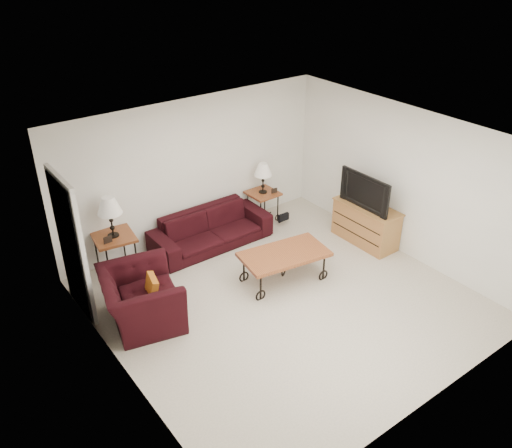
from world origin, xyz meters
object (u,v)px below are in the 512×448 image
(side_table_right, at_px, (263,206))
(backpack, at_px, (280,213))
(side_table_left, at_px, (116,254))
(armchair, at_px, (141,298))
(lamp_left, at_px, (111,217))
(lamp_right, at_px, (263,178))
(sofa, at_px, (211,229))
(coffee_table, at_px, (284,266))
(television, at_px, (369,190))
(tv_stand, at_px, (366,224))

(side_table_right, bearing_deg, backpack, -59.98)
(side_table_left, distance_m, armchair, 1.37)
(lamp_left, relative_size, lamp_right, 1.16)
(sofa, relative_size, side_table_right, 3.66)
(side_table_left, bearing_deg, lamp_right, 0.00)
(coffee_table, bearing_deg, television, 1.98)
(television, bearing_deg, lamp_right, -151.31)
(sofa, relative_size, tv_stand, 1.80)
(armchair, bearing_deg, side_table_right, -53.48)
(side_table_left, bearing_deg, tv_stand, -23.72)
(side_table_right, bearing_deg, coffee_table, -117.84)
(side_table_left, relative_size, backpack, 1.57)
(armchair, bearing_deg, lamp_left, 3.92)
(tv_stand, height_order, television, television)
(coffee_table, height_order, backpack, coffee_table)
(sofa, distance_m, armchair, 2.22)
(lamp_left, bearing_deg, side_table_left, 0.00)
(lamp_right, xyz_separation_m, coffee_table, (-0.93, -1.77, -0.61))
(side_table_right, bearing_deg, armchair, -156.81)
(side_table_right, height_order, backpack, side_table_right)
(side_table_left, bearing_deg, television, -23.83)
(coffee_table, bearing_deg, backpack, 53.10)
(lamp_left, xyz_separation_m, tv_stand, (3.88, -1.71, -0.65))
(lamp_right, distance_m, television, 1.95)
(coffee_table, bearing_deg, lamp_left, 138.38)
(coffee_table, bearing_deg, side_table_right, 62.16)
(armchair, height_order, backpack, armchair)
(sofa, distance_m, side_table_left, 1.67)
(side_table_right, distance_m, lamp_right, 0.58)
(side_table_right, bearing_deg, lamp_right, 0.00)
(armchair, height_order, television, television)
(lamp_left, bearing_deg, armchair, -99.41)
(lamp_right, bearing_deg, armchair, -156.81)
(side_table_right, bearing_deg, lamp_left, -180.00)
(backpack, bearing_deg, lamp_right, 127.76)
(coffee_table, distance_m, backpack, 1.84)
(lamp_left, distance_m, television, 4.22)
(side_table_left, height_order, armchair, armchair)
(side_table_right, xyz_separation_m, lamp_left, (-2.93, -0.00, 0.71))
(sofa, bearing_deg, backpack, -4.64)
(side_table_right, xyz_separation_m, armchair, (-3.15, -1.35, 0.09))
(lamp_right, distance_m, backpack, 0.73)
(tv_stand, bearing_deg, lamp_right, 119.21)
(side_table_right, bearing_deg, television, -61.31)
(lamp_right, height_order, coffee_table, lamp_right)
(side_table_right, height_order, armchair, armchair)
(lamp_left, height_order, backpack, lamp_left)
(tv_stand, xyz_separation_m, television, (-0.02, 0.00, 0.65))
(side_table_right, bearing_deg, side_table_left, -180.00)
(television, bearing_deg, lamp_left, -113.83)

